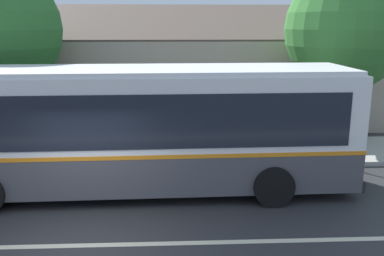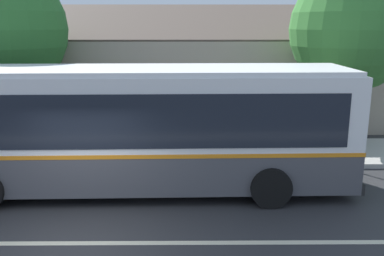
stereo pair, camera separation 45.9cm
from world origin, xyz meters
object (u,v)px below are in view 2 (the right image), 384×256
(transit_bus, at_px, (125,126))
(bus_stop_sign, at_px, (331,113))
(bench_down_street, at_px, (1,140))
(street_tree_primary, at_px, (352,30))

(transit_bus, xyz_separation_m, bus_stop_sign, (6.06, 2.09, -0.11))
(bench_down_street, bearing_deg, street_tree_primary, 3.99)
(transit_bus, height_order, street_tree_primary, street_tree_primary)
(street_tree_primary, bearing_deg, transit_bus, -151.69)
(transit_bus, height_order, bus_stop_sign, transit_bus)
(bus_stop_sign, bearing_deg, transit_bus, -160.95)
(transit_bus, distance_m, bus_stop_sign, 6.41)
(transit_bus, xyz_separation_m, street_tree_primary, (7.13, 3.84, 2.39))
(street_tree_primary, distance_m, bus_stop_sign, 3.23)
(transit_bus, relative_size, bus_stop_sign, 4.92)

